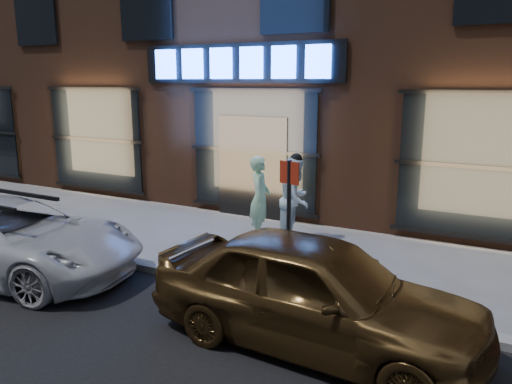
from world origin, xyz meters
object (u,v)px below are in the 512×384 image
(white_suv, at_px, (9,239))
(sign_post, at_px, (289,215))
(man_bowtie, at_px, (260,198))
(man_cap, at_px, (296,199))
(gold_sedan, at_px, (315,292))

(white_suv, relative_size, sign_post, 2.17)
(sign_post, bearing_deg, white_suv, -149.29)
(white_suv, height_order, sign_post, sign_post)
(man_bowtie, bearing_deg, white_suv, 122.96)
(white_suv, bearing_deg, man_cap, -51.04)
(man_cap, height_order, gold_sedan, man_cap)
(man_cap, relative_size, white_suv, 0.38)
(man_bowtie, height_order, gold_sedan, man_bowtie)
(sign_post, bearing_deg, man_cap, 124.18)
(man_cap, bearing_deg, gold_sedan, -152.44)
(man_cap, distance_m, white_suv, 5.28)
(man_cap, relative_size, sign_post, 0.83)
(man_bowtie, distance_m, man_cap, 0.73)
(man_cap, height_order, white_suv, man_cap)
(gold_sedan, height_order, sign_post, sign_post)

